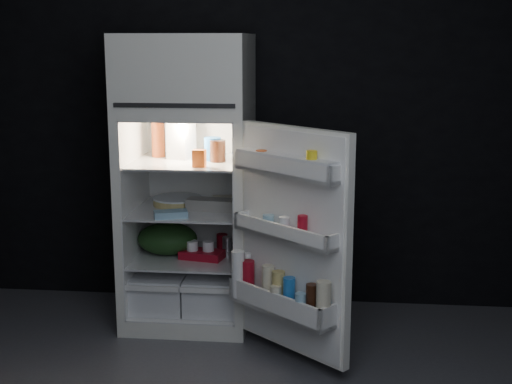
# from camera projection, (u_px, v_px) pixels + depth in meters

# --- Properties ---
(wall_back) EXTENTS (4.00, 0.00, 2.70)m
(wall_back) POSITION_uv_depth(u_px,v_px,m) (230.00, 101.00, 4.65)
(wall_back) COLOR black
(wall_back) RESTS_ON ground
(refrigerator) EXTENTS (0.76, 0.71, 1.78)m
(refrigerator) POSITION_uv_depth(u_px,v_px,m) (189.00, 171.00, 4.38)
(refrigerator) COLOR white
(refrigerator) RESTS_ON ground
(fridge_door) EXTENTS (0.67, 0.62, 1.22)m
(fridge_door) POSITION_uv_depth(u_px,v_px,m) (290.00, 245.00, 3.77)
(fridge_door) COLOR white
(fridge_door) RESTS_ON ground
(milk_jug) EXTENTS (0.17, 0.17, 0.24)m
(milk_jug) POSITION_uv_depth(u_px,v_px,m) (181.00, 139.00, 4.37)
(milk_jug) COLOR white
(milk_jug) RESTS_ON refrigerator
(mayo_jar) EXTENTS (0.13, 0.13, 0.14)m
(mayo_jar) POSITION_uv_depth(u_px,v_px,m) (213.00, 149.00, 4.32)
(mayo_jar) COLOR blue
(mayo_jar) RESTS_ON refrigerator
(jam_jar) EXTENTS (0.12, 0.12, 0.13)m
(jam_jar) POSITION_uv_depth(u_px,v_px,m) (218.00, 151.00, 4.27)
(jam_jar) COLOR black
(jam_jar) RESTS_ON refrigerator
(amber_bottle) EXTENTS (0.10, 0.10, 0.22)m
(amber_bottle) POSITION_uv_depth(u_px,v_px,m) (158.00, 139.00, 4.44)
(amber_bottle) COLOR #AA441B
(amber_bottle) RESTS_ON refrigerator
(small_carton) EXTENTS (0.08, 0.06, 0.10)m
(small_carton) POSITION_uv_depth(u_px,v_px,m) (199.00, 158.00, 4.10)
(small_carton) COLOR #D45419
(small_carton) RESTS_ON refrigerator
(egg_carton) EXTENTS (0.33, 0.16, 0.07)m
(egg_carton) POSITION_uv_depth(u_px,v_px,m) (213.00, 205.00, 4.34)
(egg_carton) COLOR gray
(egg_carton) RESTS_ON refrigerator
(pie) EXTENTS (0.36, 0.36, 0.04)m
(pie) POSITION_uv_depth(u_px,v_px,m) (177.00, 202.00, 4.49)
(pie) COLOR tan
(pie) RESTS_ON refrigerator
(flat_package) EXTENTS (0.21, 0.15, 0.04)m
(flat_package) POSITION_uv_depth(u_px,v_px,m) (171.00, 214.00, 4.17)
(flat_package) COLOR #7EAAC3
(flat_package) RESTS_ON refrigerator
(wrapped_pkg) EXTENTS (0.15, 0.13, 0.05)m
(wrapped_pkg) POSITION_uv_depth(u_px,v_px,m) (222.00, 200.00, 4.50)
(wrapped_pkg) COLOR beige
(wrapped_pkg) RESTS_ON refrigerator
(produce_bag) EXTENTS (0.44, 0.39, 0.20)m
(produce_bag) POSITION_uv_depth(u_px,v_px,m) (168.00, 239.00, 4.46)
(produce_bag) COLOR #193815
(produce_bag) RESTS_ON refrigerator
(yogurt_tray) EXTENTS (0.28, 0.19, 0.05)m
(yogurt_tray) POSITION_uv_depth(u_px,v_px,m) (202.00, 255.00, 4.38)
(yogurt_tray) COLOR maroon
(yogurt_tray) RESTS_ON refrigerator
(small_can_red) EXTENTS (0.07, 0.07, 0.09)m
(small_can_red) POSITION_uv_depth(u_px,v_px,m) (222.00, 241.00, 4.60)
(small_can_red) COLOR maroon
(small_can_red) RESTS_ON refrigerator
(small_can_silver) EXTENTS (0.07, 0.07, 0.09)m
(small_can_silver) POSITION_uv_depth(u_px,v_px,m) (227.00, 244.00, 4.54)
(small_can_silver) COLOR silver
(small_can_silver) RESTS_ON refrigerator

